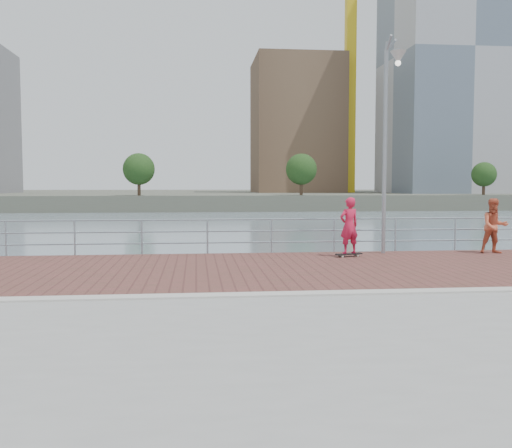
{
  "coord_description": "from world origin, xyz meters",
  "views": [
    {
      "loc": [
        -1.37,
        -11.08,
        2.22
      ],
      "look_at": [
        0.0,
        2.0,
        1.3
      ],
      "focal_mm": 40.0,
      "sensor_mm": 36.0,
      "label": 1
    }
  ],
  "objects": [
    {
      "name": "skateboard",
      "position": [
        3.23,
        5.75,
        0.1
      ],
      "size": [
        0.87,
        0.46,
        0.1
      ],
      "rotation": [
        0.0,
        0.0,
        0.31
      ],
      "color": "black",
      "rests_on": "brick_lane"
    },
    {
      "name": "shoreline_trees",
      "position": [
        22.94,
        77.0,
        4.32
      ],
      "size": [
        169.72,
        4.89,
        6.52
      ],
      "color": "#473323",
      "rests_on": "far_shore"
    },
    {
      "name": "skateboarder",
      "position": [
        3.23,
        5.75,
        0.96
      ],
      "size": [
        0.72,
        0.58,
        1.72
      ],
      "primitive_type": "imported",
      "rotation": [
        0.0,
        0.0,
        3.45
      ],
      "color": "#CE1B40",
      "rests_on": "skateboard"
    },
    {
      "name": "far_shore",
      "position": [
        0.0,
        122.5,
        -0.75
      ],
      "size": [
        320.0,
        95.0,
        2.5
      ],
      "primitive_type": "cube",
      "color": "#4C5142",
      "rests_on": "ground"
    },
    {
      "name": "curb",
      "position": [
        0.0,
        0.0,
        0.03
      ],
      "size": [
        40.0,
        0.4,
        0.06
      ],
      "primitive_type": "cube",
      "color": "#B7B5AD",
      "rests_on": "seawall"
    },
    {
      "name": "bystander",
      "position": [
        8.05,
        6.08,
        0.89
      ],
      "size": [
        0.94,
        0.78,
        1.75
      ],
      "primitive_type": "imported",
      "rotation": [
        0.0,
        0.0,
        -0.14
      ],
      "color": "#C8593A",
      "rests_on": "brick_lane"
    },
    {
      "name": "street_lamp",
      "position": [
        4.57,
        6.03,
        4.59
      ],
      "size": [
        0.47,
        1.37,
        6.46
      ],
      "color": "gray",
      "rests_on": "brick_lane"
    },
    {
      "name": "water",
      "position": [
        0.0,
        0.0,
        -2.0
      ],
      "size": [
        400.0,
        400.0,
        0.0
      ],
      "primitive_type": "plane",
      "color": "slate",
      "rests_on": "ground"
    },
    {
      "name": "tower_crane",
      "position": [
        27.36,
        104.0,
        33.5
      ],
      "size": [
        47.0,
        2.0,
        50.7
      ],
      "color": "gold",
      "rests_on": "far_shore"
    },
    {
      "name": "brick_lane",
      "position": [
        0.0,
        3.6,
        0.01
      ],
      "size": [
        40.0,
        6.8,
        0.02
      ],
      "primitive_type": "cube",
      "color": "brown",
      "rests_on": "seawall"
    },
    {
      "name": "guardrail",
      "position": [
        0.0,
        7.0,
        0.69
      ],
      "size": [
        39.06,
        0.06,
        1.13
      ],
      "color": "#8C9EA8",
      "rests_on": "brick_lane"
    },
    {
      "name": "skyline",
      "position": [
        31.13,
        104.67,
        22.97
      ],
      "size": [
        233.0,
        41.0,
        58.2
      ],
      "color": "#ADA38E",
      "rests_on": "far_shore"
    }
  ]
}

